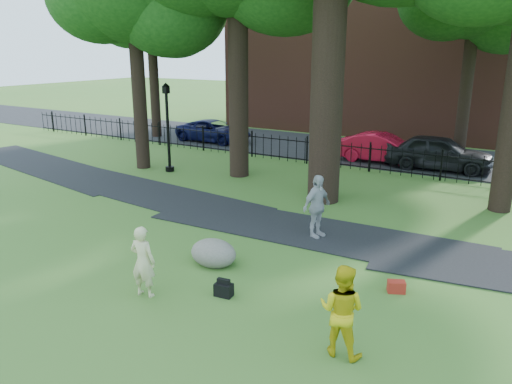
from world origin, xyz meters
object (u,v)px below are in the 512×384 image
Objects in this scene: lamppost at (168,129)px; woman at (143,262)px; boulder at (213,251)px; man at (342,310)px; red_sedan at (382,148)px.

woman is at bearing -48.16° from lamppost.
lamppost is at bearing 136.49° from boulder.
woman is 2.18m from boulder.
woman is 0.42× the size of lamppost.
man is 14.58m from lamppost.
woman reaches higher than boulder.
man is 1.40× the size of boulder.
lamppost reaches higher than red_sedan.
man is at bearing -166.77° from red_sedan.
lamppost is at bearing -39.26° from man.
man reaches higher than red_sedan.
man is (4.47, 0.17, 0.04)m from woman.
lamppost reaches higher than boulder.
red_sedan is at bearing 45.38° from lamppost.
boulder is (0.34, 2.11, -0.45)m from woman.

